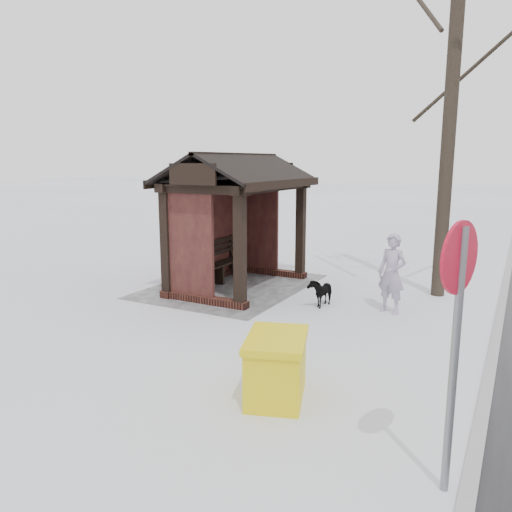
# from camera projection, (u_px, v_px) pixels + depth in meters

# --- Properties ---
(ground) EXTENTS (120.00, 120.00, 0.00)m
(ground) POSITION_uv_depth(u_px,v_px,m) (239.00, 287.00, 11.67)
(ground) COLOR silver
(ground) RESTS_ON ground
(kerb) EXTENTS (120.00, 0.15, 0.06)m
(kerb) POSITION_uv_depth(u_px,v_px,m) (499.00, 322.00, 9.12)
(kerb) COLOR gray
(kerb) RESTS_ON ground
(trampled_patch) EXTENTS (4.20, 3.20, 0.02)m
(trampled_patch) POSITION_uv_depth(u_px,v_px,m) (232.00, 286.00, 11.76)
(trampled_patch) COLOR #9A999F
(trampled_patch) RESTS_ON ground
(bus_shelter) EXTENTS (3.60, 2.40, 3.09)m
(bus_shelter) POSITION_uv_depth(u_px,v_px,m) (232.00, 194.00, 11.34)
(bus_shelter) COLOR #331612
(bus_shelter) RESTS_ON ground
(pedestrian) EXTENTS (0.52, 0.65, 1.56)m
(pedestrian) POSITION_uv_depth(u_px,v_px,m) (392.00, 274.00, 9.60)
(pedestrian) COLOR #A397B1
(pedestrian) RESTS_ON ground
(dog) EXTENTS (0.71, 0.36, 0.59)m
(dog) POSITION_uv_depth(u_px,v_px,m) (321.00, 292.00, 10.17)
(dog) COLOR black
(dog) RESTS_ON ground
(grit_bin) EXTENTS (1.22, 1.01, 0.80)m
(grit_bin) POSITION_uv_depth(u_px,v_px,m) (276.00, 367.00, 6.18)
(grit_bin) COLOR yellow
(grit_bin) RESTS_ON ground
(road_sign) EXTENTS (0.60, 0.23, 2.45)m
(road_sign) POSITION_uv_depth(u_px,v_px,m) (457.00, 302.00, 4.18)
(road_sign) COLOR slate
(road_sign) RESTS_ON ground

